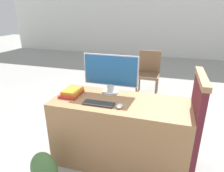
# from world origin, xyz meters

# --- Properties ---
(wall_back) EXTENTS (12.00, 0.06, 2.80)m
(wall_back) POSITION_xyz_m (0.00, 5.98, 1.40)
(wall_back) COLOR white
(wall_back) RESTS_ON ground_plane
(desk) EXTENTS (1.44, 0.60, 0.77)m
(desk) POSITION_xyz_m (0.00, 0.30, 0.38)
(desk) COLOR #9E7047
(desk) RESTS_ON ground_plane
(carrel_divider) EXTENTS (0.07, 0.60, 1.12)m
(carrel_divider) POSITION_xyz_m (0.75, 0.30, 0.57)
(carrel_divider) COLOR #5B1E28
(carrel_divider) RESTS_ON ground_plane
(monitor) EXTENTS (0.62, 0.19, 0.44)m
(monitor) POSITION_xyz_m (-0.16, 0.49, 1.00)
(monitor) COLOR silver
(monitor) RESTS_ON desk
(keyboard) EXTENTS (0.32, 0.11, 0.02)m
(keyboard) POSITION_xyz_m (-0.19, 0.17, 0.78)
(keyboard) COLOR #2D2D2D
(keyboard) RESTS_ON desk
(mouse) EXTENTS (0.06, 0.09, 0.03)m
(mouse) POSITION_xyz_m (0.03, 0.16, 0.78)
(mouse) COLOR white
(mouse) RESTS_ON desk
(book_stack) EXTENTS (0.20, 0.27, 0.07)m
(book_stack) POSITION_xyz_m (-0.56, 0.31, 0.80)
(book_stack) COLOR #B72D28
(book_stack) RESTS_ON desk
(backpack) EXTENTS (0.28, 0.22, 0.39)m
(backpack) POSITION_xyz_m (-0.62, -0.27, 0.19)
(backpack) COLOR #47703D
(backpack) RESTS_ON ground_plane
(far_chair) EXTENTS (0.44, 0.44, 0.88)m
(far_chair) POSITION_xyz_m (0.06, 2.42, 0.49)
(far_chair) COLOR brown
(far_chair) RESTS_ON ground_plane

